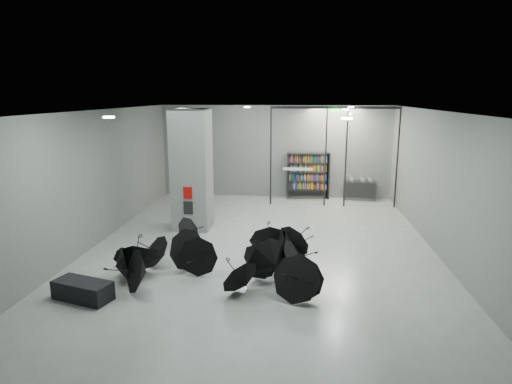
# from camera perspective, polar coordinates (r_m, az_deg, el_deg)

# --- Properties ---
(room) EXTENTS (14.00, 14.02, 4.01)m
(room) POSITION_cam_1_polar(r_m,az_deg,el_deg) (12.22, 0.70, 5.06)
(room) COLOR gray
(room) RESTS_ON ground
(column) EXTENTS (1.20, 1.20, 4.00)m
(column) POSITION_cam_1_polar(r_m,az_deg,el_deg) (14.72, -8.36, 2.89)
(column) COLOR slate
(column) RESTS_ON ground
(fire_cabinet) EXTENTS (0.28, 0.04, 0.38)m
(fire_cabinet) POSITION_cam_1_polar(r_m,az_deg,el_deg) (14.26, -8.88, -0.11)
(fire_cabinet) COLOR #A50A07
(fire_cabinet) RESTS_ON column
(info_panel) EXTENTS (0.30, 0.03, 0.42)m
(info_panel) POSITION_cam_1_polar(r_m,az_deg,el_deg) (14.37, -8.81, -2.05)
(info_panel) COLOR black
(info_panel) RESTS_ON column
(exit_sign) EXTENTS (0.30, 0.06, 0.15)m
(exit_sign) POSITION_cam_1_polar(r_m,az_deg,el_deg) (17.43, 10.30, 10.33)
(exit_sign) COLOR #0CE533
(exit_sign) RESTS_ON room
(glass_partition) EXTENTS (5.06, 0.08, 4.00)m
(glass_partition) POSITION_cam_1_polar(r_m,az_deg,el_deg) (17.77, 10.02, 5.07)
(glass_partition) COLOR silver
(glass_partition) RESTS_ON ground
(bench) EXTENTS (1.42, 0.91, 0.42)m
(bench) POSITION_cam_1_polar(r_m,az_deg,el_deg) (10.64, -21.62, -11.79)
(bench) COLOR black
(bench) RESTS_ON ground
(bookshelf) EXTENTS (1.84, 0.59, 1.99)m
(bookshelf) POSITION_cam_1_polar(r_m,az_deg,el_deg) (19.14, 6.80, 2.11)
(bookshelf) COLOR black
(bookshelf) RESTS_ON ground
(shop_counter) EXTENTS (1.41, 0.69, 0.81)m
(shop_counter) POSITION_cam_1_polar(r_m,az_deg,el_deg) (19.41, 13.33, 0.23)
(shop_counter) COLOR black
(shop_counter) RESTS_ON ground
(umbrella_cluster) EXTENTS (5.53, 4.43, 1.31)m
(umbrella_cluster) POSITION_cam_1_polar(r_m,az_deg,el_deg) (11.14, -3.81, -9.24)
(umbrella_cluster) COLOR black
(umbrella_cluster) RESTS_ON ground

